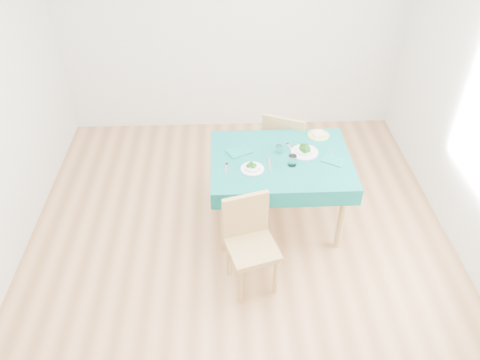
{
  "coord_description": "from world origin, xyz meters",
  "views": [
    {
      "loc": [
        -0.12,
        -2.97,
        3.22
      ],
      "look_at": [
        0.0,
        0.0,
        0.85
      ],
      "focal_mm": 35.0,
      "sensor_mm": 36.0,
      "label": 1
    }
  ],
  "objects_px": {
    "chair_near": "(252,244)",
    "chair_far": "(288,134)",
    "table": "(279,191)",
    "bowl_far": "(305,149)",
    "side_plate": "(318,135)",
    "bowl_near": "(252,167)"
  },
  "relations": [
    {
      "from": "table",
      "to": "chair_near",
      "type": "height_order",
      "value": "chair_near"
    },
    {
      "from": "bowl_near",
      "to": "table",
      "type": "bearing_deg",
      "value": 29.31
    },
    {
      "from": "chair_far",
      "to": "side_plate",
      "type": "height_order",
      "value": "chair_far"
    },
    {
      "from": "chair_near",
      "to": "bowl_far",
      "type": "xyz_separation_m",
      "value": [
        0.53,
        0.86,
        0.31
      ]
    },
    {
      "from": "chair_far",
      "to": "bowl_near",
      "type": "distance_m",
      "value": 1.01
    },
    {
      "from": "bowl_near",
      "to": "bowl_far",
      "type": "relative_size",
      "value": 0.82
    },
    {
      "from": "side_plate",
      "to": "bowl_far",
      "type": "bearing_deg",
      "value": -122.26
    },
    {
      "from": "chair_far",
      "to": "side_plate",
      "type": "bearing_deg",
      "value": 147.16
    },
    {
      "from": "chair_near",
      "to": "side_plate",
      "type": "distance_m",
      "value": 1.36
    },
    {
      "from": "chair_near",
      "to": "side_plate",
      "type": "relative_size",
      "value": 4.63
    },
    {
      "from": "chair_far",
      "to": "bowl_near",
      "type": "relative_size",
      "value": 5.33
    },
    {
      "from": "table",
      "to": "bowl_far",
      "type": "xyz_separation_m",
      "value": [
        0.22,
        0.08,
        0.42
      ]
    },
    {
      "from": "bowl_near",
      "to": "side_plate",
      "type": "xyz_separation_m",
      "value": [
        0.67,
        0.51,
        -0.03
      ]
    },
    {
      "from": "bowl_near",
      "to": "side_plate",
      "type": "distance_m",
      "value": 0.84
    },
    {
      "from": "chair_near",
      "to": "chair_far",
      "type": "relative_size",
      "value": 0.89
    },
    {
      "from": "table",
      "to": "side_plate",
      "type": "bearing_deg",
      "value": 41.99
    },
    {
      "from": "chair_far",
      "to": "bowl_far",
      "type": "xyz_separation_m",
      "value": [
        0.06,
        -0.64,
        0.25
      ]
    },
    {
      "from": "bowl_near",
      "to": "side_plate",
      "type": "relative_size",
      "value": 0.98
    },
    {
      "from": "chair_far",
      "to": "side_plate",
      "type": "relative_size",
      "value": 5.22
    },
    {
      "from": "table",
      "to": "bowl_far",
      "type": "bearing_deg",
      "value": 20.08
    },
    {
      "from": "table",
      "to": "bowl_far",
      "type": "height_order",
      "value": "bowl_far"
    },
    {
      "from": "table",
      "to": "bowl_far",
      "type": "relative_size",
      "value": 5.05
    }
  ]
}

